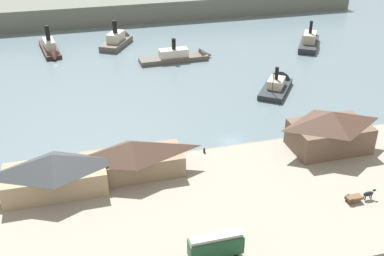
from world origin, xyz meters
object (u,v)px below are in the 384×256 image
(ferry_shed_central_terminal, at_px, (132,157))
(ferry_approaching_east, at_px, (309,41))
(ferry_mid_harbor, at_px, (277,85))
(ferry_moored_east, at_px, (118,40))
(mooring_post_west, at_px, (204,150))
(ferry_approaching_west, at_px, (51,50))
(ferry_shed_west_terminal, at_px, (330,130))
(street_tram, at_px, (216,245))
(horse_cart, at_px, (360,196))
(ferry_departing_north, at_px, (182,56))
(ferry_shed_east_terminal, at_px, (54,172))

(ferry_shed_central_terminal, height_order, ferry_approaching_east, ferry_approaching_east)
(ferry_mid_harbor, xyz_separation_m, ferry_moored_east, (-37.55, 49.94, 0.60))
(mooring_post_west, height_order, ferry_mid_harbor, ferry_mid_harbor)
(ferry_shed_central_terminal, relative_size, ferry_approaching_west, 0.92)
(ferry_moored_east, bearing_deg, ferry_mid_harbor, -53.06)
(ferry_shed_west_terminal, bearing_deg, street_tram, -143.26)
(ferry_approaching_east, bearing_deg, ferry_approaching_west, 170.39)
(ferry_shed_west_terminal, relative_size, mooring_post_west, 17.72)
(ferry_shed_west_terminal, distance_m, ferry_approaching_west, 98.40)
(horse_cart, relative_size, ferry_departing_north, 0.24)
(street_tram, bearing_deg, ferry_shed_west_terminal, 36.74)
(ferry_moored_east, bearing_deg, ferry_shed_west_terminal, -68.39)
(street_tram, bearing_deg, mooring_post_west, 76.62)
(ferry_shed_east_terminal, distance_m, mooring_post_west, 30.22)
(ferry_shed_east_terminal, bearing_deg, ferry_departing_north, 58.11)
(mooring_post_west, height_order, ferry_approaching_east, ferry_approaching_east)
(ferry_approaching_east, bearing_deg, ferry_departing_north, -176.52)
(ferry_shed_east_terminal, relative_size, street_tram, 2.25)
(ferry_approaching_west, bearing_deg, ferry_shed_east_terminal, -89.25)
(ferry_shed_west_terminal, height_order, ferry_mid_harbor, ferry_shed_west_terminal)
(ferry_moored_east, bearing_deg, street_tram, -89.53)
(ferry_shed_west_terminal, xyz_separation_m, ferry_mid_harbor, (4.21, 34.18, -4.40))
(street_tram, bearing_deg, ferry_approaching_east, 54.99)
(ferry_shed_central_terminal, height_order, ferry_shed_west_terminal, ferry_shed_west_terminal)
(street_tram, distance_m, ferry_mid_harbor, 69.01)
(ferry_approaching_west, xyz_separation_m, ferry_moored_east, (22.76, 3.39, 0.33))
(street_tram, relative_size, ferry_moored_east, 0.48)
(ferry_shed_east_terminal, xyz_separation_m, mooring_post_west, (29.55, 5.41, -3.31))
(ferry_approaching_west, bearing_deg, ferry_approaching_east, -9.61)
(ferry_shed_east_terminal, distance_m, ferry_shed_central_terminal, 14.34)
(ferry_shed_central_terminal, distance_m, horse_cart, 41.52)
(ferry_shed_east_terminal, height_order, ferry_approaching_west, ferry_approaching_west)
(ferry_shed_central_terminal, relative_size, ferry_moored_east, 1.13)
(ferry_mid_harbor, distance_m, ferry_moored_east, 62.48)
(street_tram, bearing_deg, horse_cart, 13.09)
(ferry_approaching_west, bearing_deg, mooring_post_west, -67.96)
(horse_cart, xyz_separation_m, mooring_post_west, (-21.60, 22.69, -0.48))
(ferry_shed_central_terminal, relative_size, mooring_post_west, 21.40)
(horse_cart, xyz_separation_m, ferry_moored_east, (-29.46, 101.71, -0.39))
(ferry_departing_north, height_order, ferry_moored_east, ferry_moored_east)
(ferry_shed_central_terminal, xyz_separation_m, ferry_departing_north, (25.27, 61.97, -3.55))
(ferry_approaching_east, distance_m, ferry_departing_north, 46.35)
(mooring_post_west, bearing_deg, ferry_shed_west_terminal, -11.34)
(ferry_shed_central_terminal, height_order, ferry_approaching_west, ferry_approaching_west)
(ferry_shed_east_terminal, height_order, ferry_departing_north, ferry_shed_east_terminal)
(ferry_shed_central_terminal, height_order, ferry_moored_east, ferry_moored_east)
(ferry_shed_west_terminal, height_order, street_tram, ferry_shed_west_terminal)
(ferry_approaching_east, bearing_deg, ferry_mid_harbor, -129.82)
(ferry_shed_west_terminal, xyz_separation_m, ferry_approaching_west, (-56.09, 80.74, -4.13))
(ferry_shed_central_terminal, distance_m, mooring_post_west, 16.09)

